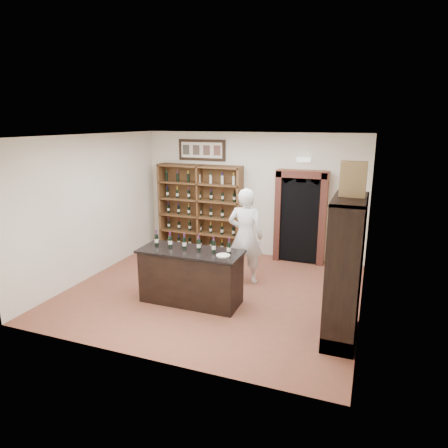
{
  "coord_description": "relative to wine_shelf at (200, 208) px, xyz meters",
  "views": [
    {
      "loc": [
        2.77,
        -6.77,
        3.26
      ],
      "look_at": [
        0.11,
        0.3,
        1.3
      ],
      "focal_mm": 32.0,
      "sensor_mm": 36.0,
      "label": 1
    }
  ],
  "objects": [
    {
      "name": "floor",
      "position": [
        1.3,
        -2.33,
        -1.1
      ],
      "size": [
        5.5,
        5.5,
        0.0
      ],
      "primitive_type": "plane",
      "color": "brown",
      "rests_on": "ground"
    },
    {
      "name": "ceiling",
      "position": [
        1.3,
        -2.33,
        1.9
      ],
      "size": [
        5.5,
        5.5,
        0.0
      ],
      "primitive_type": "plane",
      "rotation": [
        3.14,
        0.0,
        0.0
      ],
      "color": "white",
      "rests_on": "wall_back"
    },
    {
      "name": "wall_back",
      "position": [
        1.3,
        0.17,
        0.4
      ],
      "size": [
        5.5,
        0.04,
        3.0
      ],
      "primitive_type": "cube",
      "color": "white",
      "rests_on": "ground"
    },
    {
      "name": "wall_left",
      "position": [
        -1.45,
        -2.33,
        0.4
      ],
      "size": [
        0.04,
        5.0,
        3.0
      ],
      "primitive_type": "cube",
      "color": "white",
      "rests_on": "ground"
    },
    {
      "name": "wall_right",
      "position": [
        4.05,
        -2.33,
        0.4
      ],
      "size": [
        0.04,
        5.0,
        3.0
      ],
      "primitive_type": "cube",
      "color": "white",
      "rests_on": "ground"
    },
    {
      "name": "wine_shelf",
      "position": [
        0.0,
        0.0,
        0.0
      ],
      "size": [
        2.2,
        0.38,
        2.2
      ],
      "color": "brown",
      "rests_on": "ground"
    },
    {
      "name": "framed_picture",
      "position": [
        0.0,
        0.14,
        1.45
      ],
      "size": [
        1.25,
        0.04,
        0.52
      ],
      "primitive_type": "cube",
      "color": "black",
      "rests_on": "wall_back"
    },
    {
      "name": "arched_doorway",
      "position": [
        2.55,
        -0.0,
        0.04
      ],
      "size": [
        1.17,
        0.35,
        2.17
      ],
      "color": "black",
      "rests_on": "ground"
    },
    {
      "name": "emergency_light",
      "position": [
        2.55,
        0.09,
        1.3
      ],
      "size": [
        0.3,
        0.1,
        0.1
      ],
      "primitive_type": "cube",
      "color": "white",
      "rests_on": "wall_back"
    },
    {
      "name": "tasting_counter",
      "position": [
        1.1,
        -2.93,
        -0.61
      ],
      "size": [
        1.88,
        0.78,
        1.0
      ],
      "color": "black",
      "rests_on": "ground"
    },
    {
      "name": "counter_bottle_0",
      "position": [
        0.38,
        -2.88,
        0.01
      ],
      "size": [
        0.07,
        0.07,
        0.3
      ],
      "color": "black",
      "rests_on": "tasting_counter"
    },
    {
      "name": "counter_bottle_1",
      "position": [
        0.67,
        -2.88,
        0.01
      ],
      "size": [
        0.07,
        0.07,
        0.3
      ],
      "color": "black",
      "rests_on": "tasting_counter"
    },
    {
      "name": "counter_bottle_2",
      "position": [
        0.96,
        -2.88,
        0.01
      ],
      "size": [
        0.07,
        0.07,
        0.3
      ],
      "color": "black",
      "rests_on": "tasting_counter"
    },
    {
      "name": "counter_bottle_3",
      "position": [
        1.24,
        -2.88,
        0.01
      ],
      "size": [
        0.07,
        0.07,
        0.3
      ],
      "color": "black",
      "rests_on": "tasting_counter"
    },
    {
      "name": "counter_bottle_4",
      "position": [
        1.53,
        -2.88,
        0.01
      ],
      "size": [
        0.07,
        0.07,
        0.3
      ],
      "color": "black",
      "rests_on": "tasting_counter"
    },
    {
      "name": "counter_bottle_5",
      "position": [
        1.82,
        -2.88,
        0.01
      ],
      "size": [
        0.07,
        0.07,
        0.3
      ],
      "color": "black",
      "rests_on": "tasting_counter"
    },
    {
      "name": "side_cabinet",
      "position": [
        3.82,
        -3.23,
        -0.35
      ],
      "size": [
        0.48,
        1.2,
        2.2
      ],
      "color": "black",
      "rests_on": "ground"
    },
    {
      "name": "shopkeeper",
      "position": [
        1.74,
        -1.67,
        -0.11
      ],
      "size": [
        0.75,
        0.52,
        1.98
      ],
      "primitive_type": "imported",
      "rotation": [
        0.0,
        0.0,
        3.2
      ],
      "color": "white",
      "rests_on": "ground"
    },
    {
      "name": "plate",
      "position": [
        1.76,
        -3.01,
        -0.09
      ],
      "size": [
        0.24,
        0.24,
        0.02
      ],
      "primitive_type": "cylinder",
      "color": "silver",
      "rests_on": "tasting_counter"
    },
    {
      "name": "wine_crate",
      "position": [
        3.8,
        -3.17,
        1.35
      ],
      "size": [
        0.37,
        0.16,
        0.51
      ],
      "primitive_type": "cube",
      "rotation": [
        0.0,
        0.0,
        -0.04
      ],
      "color": "tan",
      "rests_on": "side_cabinet"
    }
  ]
}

